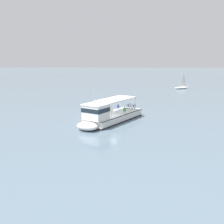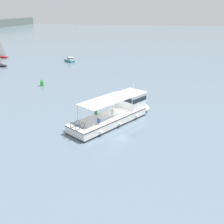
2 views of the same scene
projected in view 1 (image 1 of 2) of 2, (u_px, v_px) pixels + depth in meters
The scene contains 3 objects.
ground_plane at pixel (107, 123), 37.18m from camera, with size 400.00×400.00×0.00m, color slate.
ferry_main at pixel (108, 116), 37.20m from camera, with size 12.39×9.41×5.32m.
sailboat_near_port at pixel (182, 87), 77.68m from camera, with size 3.38×4.92×5.40m.
Camera 1 is at (36.06, 1.59, 9.08)m, focal length 42.81 mm.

